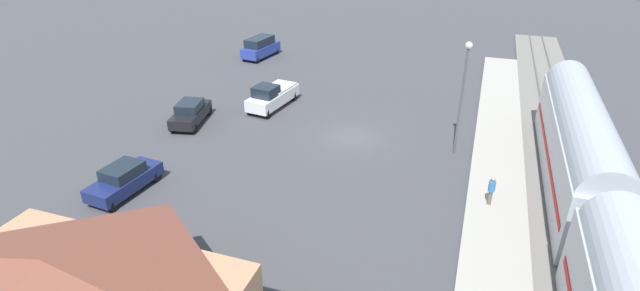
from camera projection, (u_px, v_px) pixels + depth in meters
The scene contains 9 objects.
ground_plane at pixel (351, 137), 34.64m from camera, with size 200.00×200.00×0.00m, color #424247.
railway_track at pixel (564, 167), 30.53m from camera, with size 4.80×70.00×0.30m.
platform at pixel (498, 157), 31.66m from camera, with size 3.20×46.00×0.30m.
pedestrian_on_platform at pixel (491, 189), 26.02m from camera, with size 0.36×0.36×1.71m.
pickup_white at pixel (272, 96), 39.17m from camera, with size 2.63×5.61×2.14m.
sedan_black at pixel (190, 113), 36.42m from camera, with size 2.77×4.79×1.74m.
suv_blue at pixel (260, 47), 51.77m from camera, with size 2.65×5.13×2.22m.
sedan_navy at pixel (124, 179), 27.71m from camera, with size 2.25×4.65×1.74m.
light_pole_near_platform at pixel (463, 86), 30.31m from camera, with size 0.44×0.44×7.59m.
Camera 1 is at (-8.02, 30.18, 15.16)m, focal length 27.04 mm.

